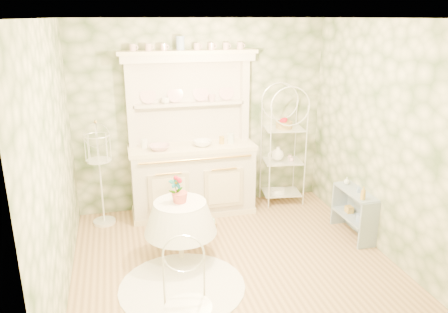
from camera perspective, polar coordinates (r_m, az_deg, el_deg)
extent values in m
plane|color=tan|center=(5.16, 1.40, -13.95)|extent=(3.60, 3.60, 0.00)
plane|color=white|center=(4.38, 1.68, 17.61)|extent=(3.60, 3.60, 0.00)
plane|color=beige|center=(4.48, -21.26, -1.20)|extent=(3.60, 3.60, 0.00)
plane|color=beige|center=(5.35, 20.44, 1.90)|extent=(3.60, 3.60, 0.00)
plane|color=beige|center=(6.29, -2.92, 5.26)|extent=(3.60, 3.60, 0.00)
plane|color=beige|center=(3.02, 10.89, -9.38)|extent=(3.60, 3.60, 0.00)
cube|color=silver|center=(6.03, -4.22, 2.69)|extent=(1.87, 0.61, 2.29)
cube|color=white|center=(6.53, 7.73, 1.07)|extent=(0.58, 0.45, 1.70)
cube|color=#8EA1B1|center=(5.90, 16.58, -7.32)|extent=(0.25, 0.66, 0.57)
cylinder|color=white|center=(5.15, -5.65, -9.93)|extent=(0.63, 0.63, 0.65)
cube|color=white|center=(3.78, -4.70, -19.24)|extent=(0.47, 0.47, 0.88)
cube|color=white|center=(6.02, -15.89, -1.99)|extent=(0.39, 0.39, 1.49)
cylinder|color=tan|center=(5.75, -2.67, -9.25)|extent=(0.31, 0.31, 0.20)
cylinder|color=white|center=(4.81, -5.49, -16.52)|extent=(1.44, 1.44, 0.01)
imported|color=white|center=(5.91, -8.40, 0.94)|extent=(0.30, 0.30, 0.07)
imported|color=white|center=(6.03, -2.82, 1.45)|extent=(0.28, 0.28, 0.08)
imported|color=white|center=(6.04, -7.65, 7.13)|extent=(0.12, 0.12, 0.09)
imported|color=white|center=(6.14, -1.61, 7.46)|extent=(0.14, 0.14, 0.10)
imported|color=#3F7238|center=(4.92, -6.27, -4.56)|extent=(0.17, 0.13, 0.30)
imported|color=gold|center=(5.50, 17.71, -4.75)|extent=(0.08, 0.08, 0.17)
imported|color=#86A2CE|center=(5.72, 17.18, -4.16)|extent=(0.05, 0.05, 0.09)
imported|color=silver|center=(5.95, 15.75, -3.21)|extent=(0.10, 0.10, 0.10)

